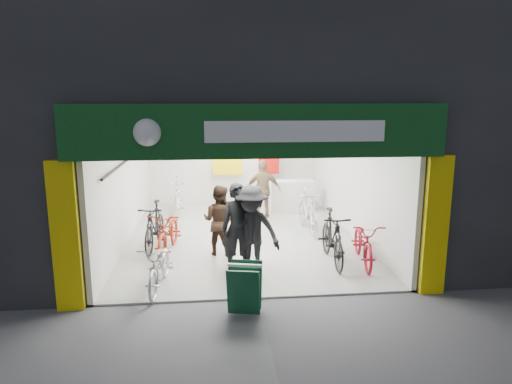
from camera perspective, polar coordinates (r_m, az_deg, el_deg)
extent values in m
plane|color=#56565B|center=(8.50, 0.24, -13.29)|extent=(60.00, 60.00, 0.00)
cube|color=#232326|center=(12.98, 2.41, 21.23)|extent=(16.00, 10.00, 4.50)
cube|color=#232326|center=(13.62, -25.96, 2.72)|extent=(5.00, 10.00, 3.50)
cube|color=#232326|center=(14.51, 22.23, 3.50)|extent=(6.00, 10.00, 3.50)
cube|color=#9E9E99|center=(12.23, -1.80, -5.32)|extent=(6.00, 8.00, 0.04)
cube|color=silver|center=(15.91, -2.93, 4.45)|extent=(6.00, 0.20, 3.20)
cube|color=silver|center=(12.02, -16.02, 1.68)|extent=(0.10, 8.00, 3.20)
cube|color=silver|center=(12.43, 11.86, 2.19)|extent=(0.10, 8.00, 3.20)
cube|color=white|center=(11.70, -1.90, 9.99)|extent=(6.00, 8.00, 0.10)
cube|color=black|center=(7.82, 0.18, 9.93)|extent=(6.00, 0.30, 0.30)
cube|color=#0D3A14|center=(7.61, 0.36, 7.62)|extent=(6.40, 0.25, 0.90)
cube|color=white|center=(7.56, 5.04, 7.55)|extent=(3.00, 0.02, 0.35)
cube|color=yellow|center=(8.30, -22.71, -5.26)|extent=(0.45, 0.12, 2.60)
cube|color=yellow|center=(8.93, 21.55, -4.01)|extent=(0.45, 0.12, 2.60)
cylinder|color=black|center=(11.34, -16.03, 3.66)|extent=(0.06, 5.00, 0.06)
cube|color=silver|center=(14.74, 4.46, -0.49)|extent=(1.40, 0.60, 1.00)
cube|color=white|center=(8.92, -0.59, 9.04)|extent=(1.30, 0.35, 0.04)
cube|color=white|center=(10.71, -1.51, 9.47)|extent=(1.30, 0.35, 0.04)
cube|color=white|center=(12.50, -2.17, 9.77)|extent=(1.30, 0.35, 0.04)
cube|color=white|center=(14.30, -2.66, 10.00)|extent=(1.30, 0.35, 0.04)
imported|color=#B6B7BB|center=(8.97, -11.90, -8.98)|extent=(0.78, 1.82, 0.93)
imported|color=black|center=(11.22, -12.57, -4.20)|extent=(0.76, 1.97, 1.15)
imported|color=#9C230E|center=(10.87, -10.85, -4.93)|extent=(0.94, 2.07, 1.05)
imported|color=silver|center=(14.22, -9.73, -0.66)|extent=(0.61, 2.00, 1.20)
imported|color=black|center=(10.15, 9.52, -5.64)|extent=(0.65, 2.01, 1.19)
imported|color=maroon|center=(10.30, 13.31, -6.13)|extent=(0.93, 1.97, 1.00)
imported|color=#AAABAF|center=(12.40, 6.48, -2.39)|extent=(0.62, 1.99, 1.19)
imported|color=black|center=(9.45, -2.24, -4.56)|extent=(0.71, 0.47, 1.90)
imported|color=#332117|center=(10.51, -4.61, -3.60)|extent=(1.00, 0.91, 1.66)
imported|color=black|center=(9.34, -0.56, -4.84)|extent=(1.39, 1.12, 1.87)
imported|color=#7C6348|center=(13.66, 0.90, 0.28)|extent=(1.09, 0.56, 1.79)
cube|color=#104326|center=(7.68, -1.62, -12.48)|extent=(0.58, 0.32, 0.83)
cube|color=#104326|center=(8.00, -1.25, -11.44)|extent=(0.58, 0.32, 0.83)
cube|color=white|center=(7.69, -1.44, -9.18)|extent=(0.57, 0.17, 0.05)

